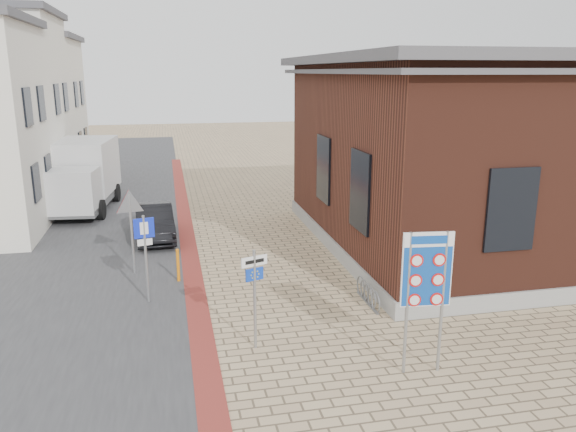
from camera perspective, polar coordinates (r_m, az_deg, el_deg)
name	(u,v)px	position (r m, az deg, el deg)	size (l,w,h in m)	color
ground	(292,350)	(13.34, 0.39, -13.46)	(120.00, 120.00, 0.00)	tan
road_strip	(106,210)	(27.38, -17.98, 0.58)	(7.00, 60.00, 0.02)	#38383A
curb_strip	(187,235)	(22.39, -10.23, -1.93)	(0.60, 40.00, 0.02)	maroon
brick_building	(490,149)	(21.99, 19.81, 6.41)	(13.00, 13.00, 6.80)	gray
townhouse_far	(16,109)	(36.54, -25.88, 9.78)	(7.40, 6.40, 8.30)	white
bike_rack	(368,294)	(15.83, 8.12, -7.89)	(0.08, 1.80, 0.60)	slate
sedan	(155,222)	(22.11, -13.40, -0.60)	(1.37, 3.94, 1.30)	black
box_truck	(82,175)	(27.50, -20.21, 3.91)	(3.05, 6.26, 3.16)	slate
border_sign	(427,272)	(11.90, 13.91, -5.58)	(1.06, 0.17, 3.12)	gray
essen_sign	(255,284)	(12.81, -3.41, -6.94)	(0.62, 0.25, 2.39)	gray
parking_sign	(145,244)	(15.75, -14.33, -2.76)	(0.55, 0.16, 2.50)	gray
yield_sign	(130,211)	(18.04, -15.74, 0.49)	(0.94, 0.23, 2.68)	gray
bollard	(178,265)	(17.47, -11.10, -4.95)	(0.09, 0.09, 1.04)	orange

